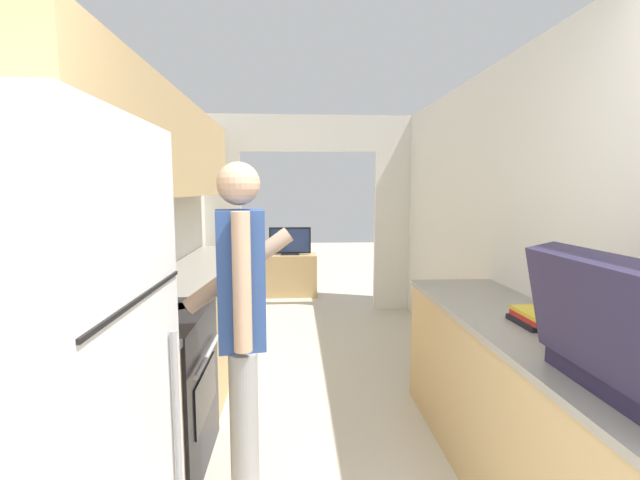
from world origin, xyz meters
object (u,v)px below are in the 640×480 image
book_stack (541,318)px  range_oven (148,393)px  person (242,332)px  tv_cabinet (290,275)px  refrigerator (22,433)px  television (290,241)px

book_stack → range_oven: bearing=171.9°
person → tv_cabinet: (0.18, 4.36, -0.61)m
refrigerator → tv_cabinet: refrigerator is taller
television → tv_cabinet: bearing=90.0°
range_oven → person: (0.57, -0.36, 0.46)m
book_stack → refrigerator: bearing=-157.6°
range_oven → book_stack: size_ratio=3.57×
range_oven → tv_cabinet: (0.75, 3.99, -0.14)m
refrigerator → range_oven: size_ratio=1.71×
person → television: person is taller
tv_cabinet → person: bearing=-92.4°
tv_cabinet → television: 0.51m
person → book_stack: bearing=-96.6°
refrigerator → television: (0.71, 5.07, -0.07)m
range_oven → television: bearing=79.3°
refrigerator → book_stack: refrigerator is taller
book_stack → tv_cabinet: (-1.30, 4.28, -0.62)m
range_oven → book_stack: (2.05, -0.29, 0.48)m
television → person: bearing=-92.4°
book_stack → television: 4.44m
refrigerator → range_oven: refrigerator is taller
person → television: bearing=-11.9°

